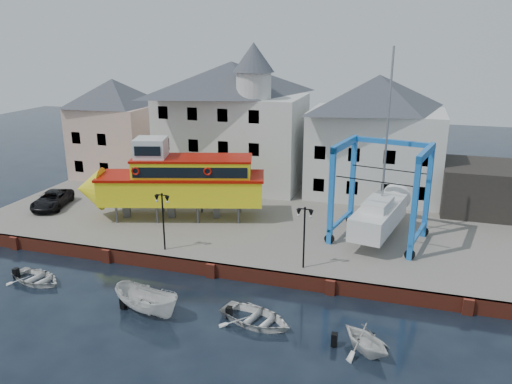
# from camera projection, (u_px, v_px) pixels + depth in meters

# --- Properties ---
(ground) EXTENTS (140.00, 140.00, 0.00)m
(ground) POSITION_uv_depth(u_px,v_px,m) (211.00, 277.00, 33.50)
(ground) COLOR black
(ground) RESTS_ON ground
(hardstanding) EXTENTS (44.00, 22.00, 1.00)m
(hardstanding) POSITION_uv_depth(u_px,v_px,m) (258.00, 216.00, 43.40)
(hardstanding) COLOR #6A655C
(hardstanding) RESTS_ON ground
(quay_wall) EXTENTS (44.00, 0.47, 1.00)m
(quay_wall) POSITION_uv_depth(u_px,v_px,m) (212.00, 270.00, 33.45)
(quay_wall) COLOR maroon
(quay_wall) RESTS_ON ground
(building_pink) EXTENTS (8.00, 7.00, 10.30)m
(building_pink) POSITION_uv_depth(u_px,v_px,m) (116.00, 128.00, 53.13)
(building_pink) COLOR #D9AB8F
(building_pink) RESTS_ON hardstanding
(building_white_main) EXTENTS (14.00, 8.30, 14.00)m
(building_white_main) POSITION_uv_depth(u_px,v_px,m) (233.00, 122.00, 49.48)
(building_white_main) COLOR silver
(building_white_main) RESTS_ON hardstanding
(building_white_right) EXTENTS (12.00, 8.00, 11.20)m
(building_white_right) POSITION_uv_depth(u_px,v_px,m) (376.00, 136.00, 46.39)
(building_white_right) COLOR silver
(building_white_right) RESTS_ON hardstanding
(shed_dark) EXTENTS (8.00, 7.00, 4.00)m
(shed_dark) POSITION_uv_depth(u_px,v_px,m) (490.00, 188.00, 42.85)
(shed_dark) COLOR #272422
(shed_dark) RESTS_ON hardstanding
(lamp_post_left) EXTENTS (1.12, 0.32, 4.20)m
(lamp_post_left) POSITION_uv_depth(u_px,v_px,m) (163.00, 207.00, 34.47)
(lamp_post_left) COLOR black
(lamp_post_left) RESTS_ON hardstanding
(lamp_post_right) EXTENTS (1.12, 0.32, 4.20)m
(lamp_post_right) POSITION_uv_depth(u_px,v_px,m) (305.00, 222.00, 31.69)
(lamp_post_right) COLOR black
(lamp_post_right) RESTS_ON hardstanding
(tour_boat) EXTENTS (15.81, 7.77, 6.71)m
(tour_boat) POSITION_uv_depth(u_px,v_px,m) (171.00, 181.00, 40.82)
(tour_boat) COLOR #59595E
(tour_boat) RESTS_ON hardstanding
(travel_lift) EXTENTS (7.36, 9.46, 13.87)m
(travel_lift) POSITION_uv_depth(u_px,v_px,m) (382.00, 207.00, 37.13)
(travel_lift) COLOR #1173BE
(travel_lift) RESTS_ON hardstanding
(van) EXTENTS (3.62, 5.51, 1.41)m
(van) POSITION_uv_depth(u_px,v_px,m) (52.00, 199.00, 44.03)
(van) COLOR black
(van) RESTS_ON hardstanding
(motorboat_a) EXTENTS (4.88, 2.84, 1.77)m
(motorboat_a) POSITION_uv_depth(u_px,v_px,m) (148.00, 313.00, 29.15)
(motorboat_a) COLOR silver
(motorboat_a) RESTS_ON ground
(motorboat_b) EXTENTS (5.05, 4.20, 0.90)m
(motorboat_b) POSITION_uv_depth(u_px,v_px,m) (256.00, 323.00, 28.11)
(motorboat_b) COLOR silver
(motorboat_b) RESTS_ON ground
(motorboat_c) EXTENTS (4.10, 4.07, 1.64)m
(motorboat_c) POSITION_uv_depth(u_px,v_px,m) (365.00, 351.00, 25.57)
(motorboat_c) COLOR silver
(motorboat_c) RESTS_ON ground
(motorboat_d) EXTENTS (4.38, 3.55, 0.80)m
(motorboat_d) POSITION_uv_depth(u_px,v_px,m) (37.00, 282.00, 32.83)
(motorboat_d) COLOR silver
(motorboat_d) RESTS_ON ground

